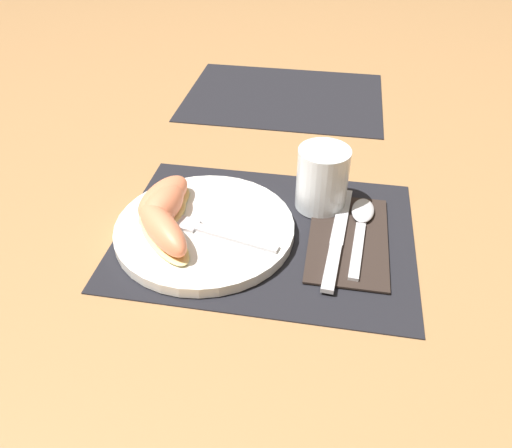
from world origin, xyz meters
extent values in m
plane|color=#A37547|center=(0.00, 0.00, 0.00)|extent=(3.00, 3.00, 0.00)
cube|color=black|center=(0.00, 0.00, 0.00)|extent=(0.43, 0.32, 0.00)
cube|color=black|center=(-0.04, 0.48, 0.00)|extent=(0.43, 0.32, 0.00)
cylinder|color=white|center=(-0.09, -0.02, 0.01)|extent=(0.26, 0.26, 0.02)
cylinder|color=silver|center=(0.07, 0.08, 0.05)|extent=(0.08, 0.08, 0.10)
cylinder|color=#F9AD19|center=(0.07, 0.08, 0.02)|extent=(0.06, 0.06, 0.03)
cube|color=#2D231E|center=(0.12, 0.01, 0.01)|extent=(0.11, 0.20, 0.00)
cube|color=#BCBCC1|center=(0.10, -0.07, 0.01)|extent=(0.02, 0.09, 0.01)
cube|color=#BCBCC1|center=(0.11, 0.05, 0.01)|extent=(0.03, 0.14, 0.01)
cube|color=#BCBCC1|center=(0.13, -0.02, 0.01)|extent=(0.02, 0.12, 0.01)
ellipsoid|color=#BCBCC1|center=(0.14, 0.07, 0.01)|extent=(0.04, 0.06, 0.01)
cube|color=#BCBCC1|center=(-0.03, -0.04, 0.02)|extent=(0.12, 0.04, 0.00)
cube|color=#BCBCC1|center=(-0.13, -0.02, 0.02)|extent=(0.08, 0.04, 0.00)
ellipsoid|color=#F4DB84|center=(-0.16, 0.01, 0.02)|extent=(0.08, 0.12, 0.01)
ellipsoid|color=#F4845B|center=(-0.16, 0.01, 0.04)|extent=(0.08, 0.12, 0.04)
ellipsoid|color=#F4DB84|center=(-0.15, -0.01, 0.02)|extent=(0.07, 0.10, 0.01)
ellipsoid|color=#F4845B|center=(-0.15, -0.01, 0.04)|extent=(0.06, 0.10, 0.04)
ellipsoid|color=#F4DB84|center=(-0.15, -0.03, 0.02)|extent=(0.06, 0.11, 0.01)
ellipsoid|color=#F4845B|center=(-0.15, -0.03, 0.04)|extent=(0.05, 0.11, 0.03)
ellipsoid|color=#F4DB84|center=(-0.13, -0.06, 0.02)|extent=(0.12, 0.12, 0.01)
ellipsoid|color=#F4845B|center=(-0.13, -0.06, 0.04)|extent=(0.11, 0.12, 0.04)
camera|label=1|loc=(0.08, -0.56, 0.47)|focal=35.00mm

